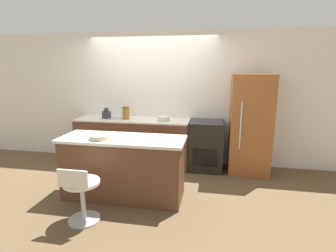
% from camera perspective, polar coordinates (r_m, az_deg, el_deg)
% --- Properties ---
extents(ground_plane, '(14.00, 14.00, 0.00)m').
position_cam_1_polar(ground_plane, '(5.07, -4.92, -9.62)').
color(ground_plane, brown).
extents(wall_back, '(8.00, 0.06, 2.60)m').
position_cam_1_polar(wall_back, '(5.35, -3.33, 6.05)').
color(wall_back, white).
rests_on(wall_back, ground_plane).
extents(back_counter, '(2.25, 0.61, 0.93)m').
position_cam_1_polar(back_counter, '(5.30, -7.62, -3.37)').
color(back_counter, brown).
rests_on(back_counter, ground_plane).
extents(kitchen_island, '(1.83, 0.66, 0.92)m').
position_cam_1_polar(kitchen_island, '(4.01, -9.70, -8.88)').
color(kitchen_island, brown).
rests_on(kitchen_island, ground_plane).
extents(oven_range, '(0.63, 0.62, 0.93)m').
position_cam_1_polar(oven_range, '(5.05, 8.27, -4.19)').
color(oven_range, black).
rests_on(oven_range, ground_plane).
extents(refrigerator, '(0.72, 0.65, 1.81)m').
position_cam_1_polar(refrigerator, '(4.97, 17.44, 0.30)').
color(refrigerator, '#995628').
rests_on(refrigerator, ground_plane).
extents(stool_chair, '(0.45, 0.45, 0.77)m').
position_cam_1_polar(stool_chair, '(3.55, -18.32, -13.84)').
color(stool_chair, '#B7B7BC').
rests_on(stool_chair, ground_plane).
extents(kettle, '(0.18, 0.18, 0.21)m').
position_cam_1_polar(kettle, '(5.33, -13.27, 2.60)').
color(kettle, '#333338').
rests_on(kettle, back_counter).
extents(mixing_bowl, '(0.23, 0.23, 0.07)m').
position_cam_1_polar(mixing_bowl, '(4.99, -1.00, 1.70)').
color(mixing_bowl, beige).
rests_on(mixing_bowl, back_counter).
extents(canister_jar, '(0.14, 0.14, 0.23)m').
position_cam_1_polar(canister_jar, '(5.18, -9.17, 2.85)').
color(canister_jar, '#9E6623').
rests_on(canister_jar, back_counter).
extents(fruit_bowl, '(0.28, 0.28, 0.06)m').
position_cam_1_polar(fruit_bowl, '(3.85, -14.68, -2.33)').
color(fruit_bowl, '#C1B28E').
rests_on(fruit_bowl, kitchen_island).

